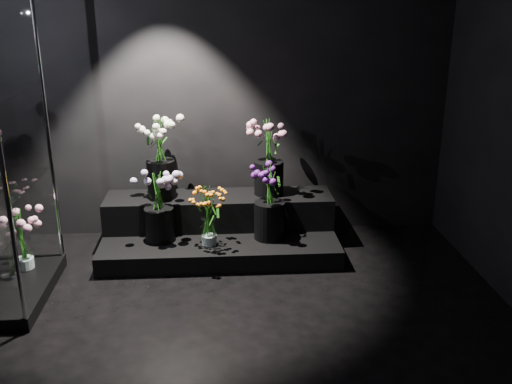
{
  "coord_description": "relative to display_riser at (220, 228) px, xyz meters",
  "views": [
    {
      "loc": [
        -0.08,
        -3.06,
        2.13
      ],
      "look_at": [
        0.21,
        1.2,
        0.65
      ],
      "focal_mm": 40.0,
      "sensor_mm": 36.0,
      "label": 1
    }
  ],
  "objects": [
    {
      "name": "floor",
      "position": [
        0.09,
        -1.6,
        -0.19
      ],
      "size": [
        4.0,
        4.0,
        0.0
      ],
      "primitive_type": "plane",
      "color": "black",
      "rests_on": "ground"
    },
    {
      "name": "display_riser",
      "position": [
        0.0,
        0.0,
        0.0
      ],
      "size": [
        2.01,
        0.89,
        0.45
      ],
      "color": "black",
      "rests_on": "floor"
    },
    {
      "name": "bouquet_lilac",
      "position": [
        -0.5,
        -0.19,
        0.34
      ],
      "size": [
        0.39,
        0.39,
        0.62
      ],
      "rotation": [
        0.0,
        0.0,
        -0.05
      ],
      "color": "black",
      "rests_on": "display_riser"
    },
    {
      "name": "wall_front",
      "position": [
        0.09,
        -3.6,
        1.21
      ],
      "size": [
        4.0,
        0.0,
        4.0
      ],
      "primitive_type": "plane",
      "rotation": [
        -1.57,
        0.0,
        0.0
      ],
      "color": "black",
      "rests_on": "floor"
    },
    {
      "name": "bouquet_cream_roses",
      "position": [
        -0.5,
        0.1,
        0.67
      ],
      "size": [
        0.45,
        0.45,
        0.71
      ],
      "rotation": [
        0.0,
        0.0,
        0.33
      ],
      "color": "black",
      "rests_on": "display_riser"
    },
    {
      "name": "wall_back",
      "position": [
        0.09,
        0.4,
        1.21
      ],
      "size": [
        4.0,
        0.0,
        4.0
      ],
      "primitive_type": "plane",
      "rotation": [
        1.57,
        0.0,
        0.0
      ],
      "color": "black",
      "rests_on": "floor"
    },
    {
      "name": "bouquet_case_base_pink",
      "position": [
        -1.53,
        -0.52,
        0.18
      ],
      "size": [
        0.41,
        0.41,
        0.49
      ],
      "rotation": [
        0.0,
        0.0,
        0.25
      ],
      "color": "white",
      "rests_on": "display_case"
    },
    {
      "name": "bouquet_purple",
      "position": [
        0.42,
        -0.2,
        0.33
      ],
      "size": [
        0.33,
        0.33,
        0.65
      ],
      "rotation": [
        0.0,
        0.0,
        -0.08
      ],
      "color": "black",
      "rests_on": "display_riser"
    },
    {
      "name": "bouquet_orange_bells",
      "position": [
        -0.09,
        -0.31,
        0.25
      ],
      "size": [
        0.35,
        0.35,
        0.51
      ],
      "rotation": [
        0.0,
        0.0,
        -0.44
      ],
      "color": "white",
      "rests_on": "display_riser"
    },
    {
      "name": "bouquet_pink_roses",
      "position": [
        0.45,
        0.15,
        0.63
      ],
      "size": [
        0.43,
        0.43,
        0.66
      ],
      "rotation": [
        0.0,
        0.0,
        -0.31
      ],
      "color": "black",
      "rests_on": "display_riser"
    }
  ]
}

